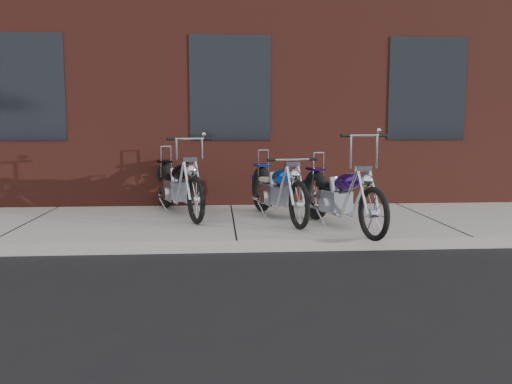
{
  "coord_description": "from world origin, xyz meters",
  "views": [
    {
      "loc": [
        -0.23,
        -6.52,
        1.56
      ],
      "look_at": [
        0.29,
        0.8,
        0.65
      ],
      "focal_mm": 38.0,
      "sensor_mm": 36.0,
      "label": 1
    }
  ],
  "objects": [
    {
      "name": "ground",
      "position": [
        0.0,
        0.0,
        0.0
      ],
      "size": [
        120.0,
        120.0,
        0.0
      ],
      "primitive_type": "plane",
      "color": "black",
      "rests_on": "ground"
    },
    {
      "name": "building_brick",
      "position": [
        0.0,
        8.0,
        4.0
      ],
      "size": [
        22.0,
        10.0,
        8.0
      ],
      "primitive_type": "cube",
      "color": "#5C251D",
      "rests_on": "ground"
    },
    {
      "name": "chopper_blue",
      "position": [
        0.67,
        1.53,
        0.57
      ],
      "size": [
        0.76,
        2.29,
        1.01
      ],
      "rotation": [
        0.0,
        0.0,
        -1.33
      ],
      "color": "black",
      "rests_on": "sidewalk"
    },
    {
      "name": "sidewalk",
      "position": [
        0.0,
        1.5,
        0.07
      ],
      "size": [
        22.0,
        3.0,
        0.15
      ],
      "primitive_type": "cube",
      "color": "#9C9C9C",
      "rests_on": "ground"
    },
    {
      "name": "chopper_third",
      "position": [
        -0.86,
        2.05,
        0.59
      ],
      "size": [
        0.98,
        2.32,
        1.23
      ],
      "rotation": [
        0.0,
        0.0,
        -1.22
      ],
      "color": "black",
      "rests_on": "sidewalk"
    },
    {
      "name": "chopper_purple",
      "position": [
        1.43,
        0.71,
        0.57
      ],
      "size": [
        0.81,
        2.27,
        1.3
      ],
      "rotation": [
        0.0,
        0.0,
        -1.3
      ],
      "color": "black",
      "rests_on": "sidewalk"
    }
  ]
}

